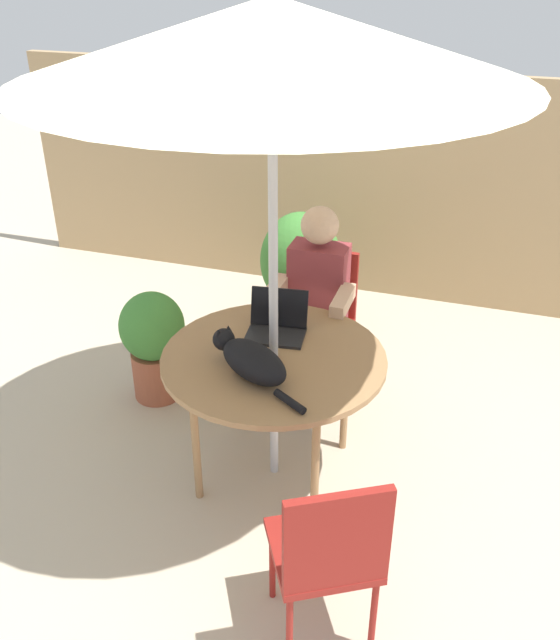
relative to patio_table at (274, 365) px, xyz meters
The scene contains 11 objects.
ground_plane 0.69m from the patio_table, ahead, with size 14.00×14.00×0.00m, color #BCAD93.
fence_back 2.35m from the patio_table, 90.00° to the left, with size 5.80×0.08×1.73m, color tan.
patio_table is the anchor object (origin of this frame).
patio_umbrella 1.52m from the patio_table, ahead, with size 2.12×2.12×2.36m.
chair_occupied 0.94m from the patio_table, 90.00° to the left, with size 0.40×0.40×0.89m.
chair_empty 1.07m from the patio_table, 60.07° to the right, with size 0.55×0.55×0.89m.
person_seated 0.77m from the patio_table, 90.00° to the left, with size 0.48×0.48×1.23m.
laptop 0.27m from the patio_table, 103.86° to the left, with size 0.33×0.29×0.21m.
cat 0.24m from the patio_table, 104.41° to the right, with size 0.57×0.41×0.17m.
potted_plant_near_fence 1.58m from the patio_table, 101.61° to the left, with size 0.57×0.57×0.90m.
potted_plant_by_chair 1.07m from the patio_table, 154.14° to the left, with size 0.40×0.40×0.71m.
Camera 1 is at (0.92, -2.72, 2.56)m, focal length 38.50 mm.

